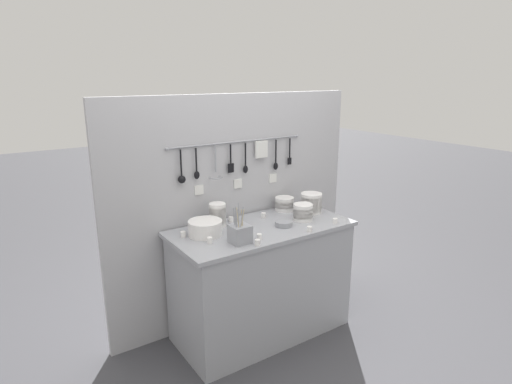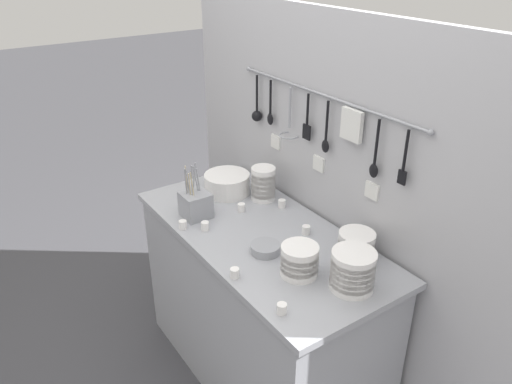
{
  "view_description": "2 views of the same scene",
  "coord_description": "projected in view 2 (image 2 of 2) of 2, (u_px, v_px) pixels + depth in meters",
  "views": [
    {
      "loc": [
        -1.68,
        -2.42,
        1.94
      ],
      "look_at": [
        -0.05,
        -0.0,
        1.14
      ],
      "focal_mm": 30.0,
      "sensor_mm": 36.0,
      "label": 1
    },
    {
      "loc": [
        1.58,
        -1.11,
        2.05
      ],
      "look_at": [
        -0.06,
        0.01,
        1.04
      ],
      "focal_mm": 35.0,
      "sensor_mm": 36.0,
      "label": 2
    }
  ],
  "objects": [
    {
      "name": "ground_plane",
      "position": [
        260.0,
        371.0,
        2.65
      ],
      "size": [
        20.0,
        20.0,
        0.0
      ],
      "primitive_type": "plane",
      "color": "#424247"
    },
    {
      "name": "counter",
      "position": [
        260.0,
        307.0,
        2.46
      ],
      "size": [
        1.34,
        0.63,
        0.87
      ],
      "color": "#9EA0A8",
      "rests_on": "ground"
    },
    {
      "name": "back_wall",
      "position": [
        320.0,
        203.0,
        2.42
      ],
      "size": [
        2.14,
        0.11,
        1.81
      ],
      "color": "#B2B2B7",
      "rests_on": "ground"
    },
    {
      "name": "bowl_stack_wide_centre",
      "position": [
        263.0,
        184.0,
        2.51
      ],
      "size": [
        0.12,
        0.12,
        0.17
      ],
      "color": "white",
      "rests_on": "counter"
    },
    {
      "name": "bowl_stack_nested_right",
      "position": [
        356.0,
        245.0,
        2.07
      ],
      "size": [
        0.15,
        0.15,
        0.11
      ],
      "color": "white",
      "rests_on": "counter"
    },
    {
      "name": "bowl_stack_back_corner",
      "position": [
        299.0,
        260.0,
        1.95
      ],
      "size": [
        0.15,
        0.15,
        0.13
      ],
      "color": "white",
      "rests_on": "counter"
    },
    {
      "name": "bowl_stack_tall_left",
      "position": [
        353.0,
        270.0,
        1.87
      ],
      "size": [
        0.17,
        0.17,
        0.16
      ],
      "color": "white",
      "rests_on": "counter"
    },
    {
      "name": "plate_stack",
      "position": [
        227.0,
        184.0,
        2.58
      ],
      "size": [
        0.24,
        0.24,
        0.1
      ],
      "color": "white",
      "rests_on": "counter"
    },
    {
      "name": "steel_mixing_bowl",
      "position": [
        265.0,
        248.0,
        2.11
      ],
      "size": [
        0.13,
        0.13,
        0.04
      ],
      "color": "#93969E",
      "rests_on": "counter"
    },
    {
      "name": "cutlery_caddy",
      "position": [
        196.0,
        204.0,
        2.36
      ],
      "size": [
        0.13,
        0.13,
        0.27
      ],
      "color": "#93969E",
      "rests_on": "counter"
    },
    {
      "name": "cup_edge_near",
      "position": [
        241.0,
        208.0,
        2.42
      ],
      "size": [
        0.04,
        0.04,
        0.04
      ],
      "color": "white",
      "rests_on": "counter"
    },
    {
      "name": "cup_beside_plates",
      "position": [
        198.0,
        193.0,
        2.56
      ],
      "size": [
        0.04,
        0.04,
        0.04
      ],
      "color": "white",
      "rests_on": "counter"
    },
    {
      "name": "cup_centre",
      "position": [
        306.0,
        230.0,
        2.24
      ],
      "size": [
        0.04,
        0.04,
        0.04
      ],
      "color": "white",
      "rests_on": "counter"
    },
    {
      "name": "cup_mid_row",
      "position": [
        183.0,
        225.0,
        2.28
      ],
      "size": [
        0.04,
        0.04,
        0.04
      ],
      "color": "white",
      "rests_on": "counter"
    },
    {
      "name": "cup_by_caddy",
      "position": [
        235.0,
        273.0,
        1.95
      ],
      "size": [
        0.04,
        0.04,
        0.04
      ],
      "color": "white",
      "rests_on": "counter"
    },
    {
      "name": "cup_back_right",
      "position": [
        282.0,
        204.0,
        2.46
      ],
      "size": [
        0.04,
        0.04,
        0.04
      ],
      "color": "white",
      "rests_on": "counter"
    },
    {
      "name": "cup_front_right",
      "position": [
        205.0,
        226.0,
        2.27
      ],
      "size": [
        0.04,
        0.04,
        0.04
      ],
      "color": "white",
      "rests_on": "counter"
    },
    {
      "name": "cup_edge_far",
      "position": [
        282.0,
        309.0,
        1.76
      ],
      "size": [
        0.04,
        0.04,
        0.04
      ],
      "color": "white",
      "rests_on": "counter"
    },
    {
      "name": "cup_back_left",
      "position": [
        221.0,
        177.0,
        2.73
      ],
      "size": [
        0.04,
        0.04,
        0.04
      ],
      "color": "white",
      "rests_on": "counter"
    }
  ]
}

